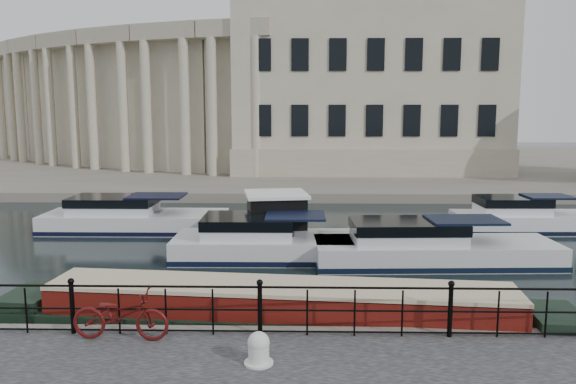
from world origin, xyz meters
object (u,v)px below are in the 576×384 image
Objects in this scene: bicycle at (120,315)px; narrowboat at (280,318)px; mooring_bollard at (259,349)px; harbour_hut at (276,222)px.

bicycle reaches higher than narrowboat.
bicycle is at bearing 160.14° from mooring_bollard.
bicycle is at bearing -114.04° from harbour_hut.
bicycle reaches higher than mooring_bollard.
harbour_hut reaches higher than bicycle.
harbour_hut reaches higher than mooring_bollard.
mooring_bollard is 0.04× the size of narrowboat.
harbour_hut is at bearing -11.71° from bicycle.
bicycle is 10.79m from harbour_hut.
harbour_hut is at bearing 98.08° from narrowboat.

